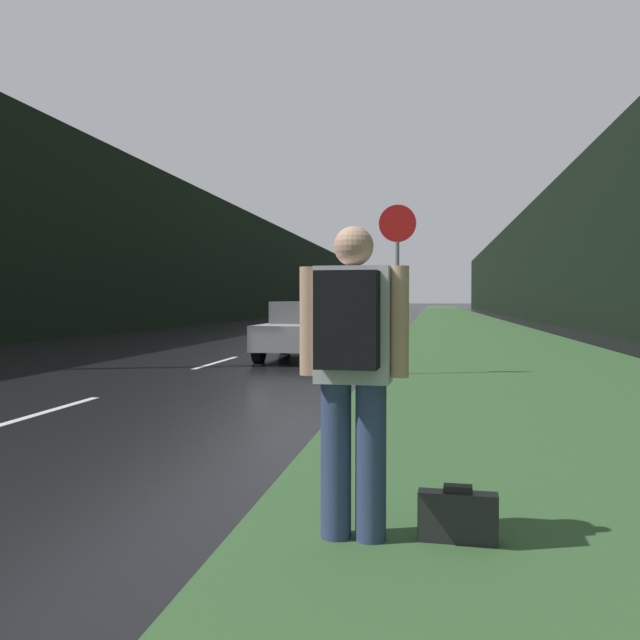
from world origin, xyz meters
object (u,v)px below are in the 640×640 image
at_px(hitchhiker_with_backpack, 352,362).
at_px(car_oncoming, 323,311).
at_px(stop_sign, 397,271).
at_px(car_passing_far, 373,314).
at_px(car_passing_near, 307,330).
at_px(suitcase, 458,518).

relative_size(hitchhiker_with_backpack, car_oncoming, 0.42).
distance_m(stop_sign, car_passing_far, 21.88).
distance_m(stop_sign, car_passing_near, 4.18).
height_order(car_passing_near, car_passing_far, car_passing_near).
bearing_deg(car_passing_near, hitchhiker_with_backpack, 101.73).
relative_size(stop_sign, hitchhiker_with_backpack, 1.74).
relative_size(stop_sign, car_passing_near, 0.74).
height_order(stop_sign, car_oncoming, stop_sign).
distance_m(hitchhiker_with_backpack, car_oncoming, 37.01).
bearing_deg(car_oncoming, suitcase, -79.64).
relative_size(stop_sign, car_passing_far, 0.68).
height_order(hitchhiker_with_backpack, car_passing_near, hitchhiker_with_backpack).
xyz_separation_m(hitchhiker_with_backpack, car_passing_far, (-2.50, 30.51, -0.36)).
xyz_separation_m(car_passing_near, car_oncoming, (-3.56, 24.46, 0.04)).
distance_m(stop_sign, hitchhiker_with_backpack, 8.84).
relative_size(stop_sign, car_oncoming, 0.73).
bearing_deg(stop_sign, car_passing_near, 125.43).
xyz_separation_m(hitchhiker_with_backpack, suitcase, (0.59, 0.08, -0.88)).
height_order(stop_sign, car_passing_far, stop_sign).
distance_m(hitchhiker_with_backpack, car_passing_far, 30.62).
relative_size(car_passing_near, car_oncoming, 0.98).
bearing_deg(car_oncoming, car_passing_far, -59.27).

